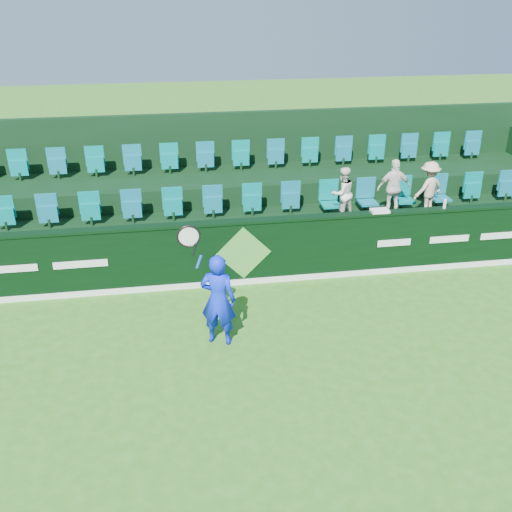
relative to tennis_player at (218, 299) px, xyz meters
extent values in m
plane|color=#2E6618|center=(0.69, -1.97, -0.83)|extent=(60.00, 60.00, 0.00)
cube|color=black|center=(0.69, 2.03, -0.18)|extent=(16.00, 0.20, 1.30)
cube|color=black|center=(0.69, 2.03, 0.50)|extent=(16.00, 0.24, 0.05)
cube|color=white|center=(0.69, 1.92, -0.77)|extent=(16.00, 0.02, 0.12)
cube|color=#489A38|center=(0.69, 1.92, -0.13)|extent=(1.10, 0.02, 1.10)
cube|color=white|center=(-3.61, 1.92, -0.13)|extent=(0.85, 0.01, 0.14)
cube|color=white|center=(-2.41, 1.92, -0.13)|extent=(1.00, 0.01, 0.14)
cube|color=white|center=(3.79, 1.92, -0.13)|extent=(0.70, 0.01, 0.14)
cube|color=white|center=(4.99, 1.92, -0.13)|extent=(0.85, 0.01, 0.14)
cube|color=white|center=(6.19, 1.92, -0.13)|extent=(1.00, 0.01, 0.14)
cube|color=black|center=(0.69, 3.13, -0.43)|extent=(16.00, 2.00, 0.80)
cube|color=black|center=(0.69, 5.03, -0.18)|extent=(16.00, 1.80, 1.30)
cube|color=black|center=(0.69, 6.03, 0.47)|extent=(16.00, 0.20, 2.60)
cube|color=#027574|center=(0.69, 3.53, 0.27)|extent=(13.50, 0.50, 0.60)
cube|color=#027574|center=(0.69, 5.33, 0.77)|extent=(13.50, 0.50, 0.60)
imported|color=#0D25ED|center=(0.01, 0.00, -0.02)|extent=(0.69, 0.56, 1.62)
cylinder|color=#143FBF|center=(-0.28, -0.10, 0.75)|extent=(0.12, 0.04, 0.22)
cylinder|color=black|center=(-0.34, -0.10, 0.95)|extent=(0.10, 0.03, 0.20)
torus|color=black|center=(-0.42, -0.10, 1.19)|extent=(0.48, 0.04, 0.48)
cylinder|color=silver|center=(-0.42, -0.10, 1.19)|extent=(0.40, 0.01, 0.40)
imported|color=white|center=(3.03, 3.15, 0.55)|extent=(0.67, 0.60, 1.15)
imported|color=white|center=(4.19, 3.15, 0.61)|extent=(0.76, 0.33, 1.28)
imported|color=#CBB18F|center=(5.00, 3.15, 0.56)|extent=(0.88, 0.70, 1.19)
cube|color=white|center=(3.46, 2.03, 0.55)|extent=(0.36, 0.23, 0.05)
cylinder|color=silver|center=(4.83, 2.03, 0.62)|extent=(0.06, 0.06, 0.19)
camera|label=1|loc=(-0.65, -8.07, 4.67)|focal=40.00mm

